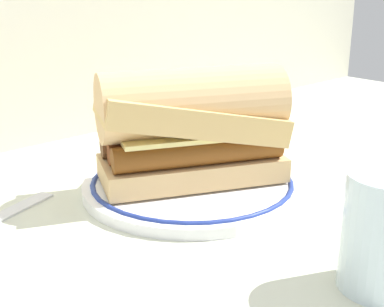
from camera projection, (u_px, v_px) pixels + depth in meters
ground_plane at (212, 195)px, 0.61m from camera, size 1.50×1.50×0.00m
plate at (192, 184)px, 0.62m from camera, size 0.25×0.25×0.01m
sausage_sandwich at (192, 125)px, 0.60m from camera, size 0.22×0.17×0.13m
drinking_glass at (384, 240)px, 0.42m from camera, size 0.07×0.07×0.10m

